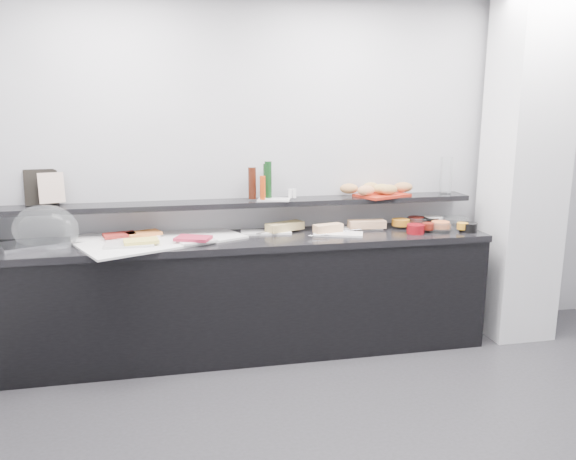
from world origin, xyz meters
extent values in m
cube|color=#ACAEB3|center=(0.00, 2.00, 1.35)|extent=(5.00, 0.02, 2.70)
cube|color=white|center=(1.50, 1.65, 1.35)|extent=(0.50, 0.50, 2.70)
cube|color=black|center=(-0.70, 1.70, 0.42)|extent=(3.60, 0.60, 0.85)
cube|color=black|center=(-0.70, 1.70, 0.88)|extent=(3.62, 0.62, 0.05)
cube|color=black|center=(-0.70, 1.88, 1.13)|extent=(3.60, 0.25, 0.04)
cube|color=silver|center=(-2.18, 1.68, 0.92)|extent=(0.49, 0.42, 0.04)
ellipsoid|color=white|center=(-2.10, 1.70, 1.03)|extent=(0.55, 0.46, 0.34)
cube|color=silver|center=(-1.32, 1.69, 0.91)|extent=(1.24, 0.95, 0.01)
cube|color=white|center=(-1.82, 1.84, 0.92)|extent=(0.33, 0.25, 0.01)
cube|color=maroon|center=(-1.63, 1.79, 0.94)|extent=(0.25, 0.19, 0.02)
cube|color=white|center=(-1.51, 1.84, 0.92)|extent=(0.34, 0.23, 0.01)
cube|color=orange|center=(-1.46, 1.81, 0.94)|extent=(0.28, 0.23, 0.02)
cube|color=silver|center=(-1.54, 1.58, 0.92)|extent=(0.34, 0.23, 0.01)
cube|color=#E9D75A|center=(-1.46, 1.57, 0.94)|extent=(0.25, 0.18, 0.02)
cube|color=white|center=(-1.08, 1.58, 0.92)|extent=(0.30, 0.24, 0.01)
cube|color=maroon|center=(-1.11, 1.58, 0.94)|extent=(0.28, 0.24, 0.02)
cube|color=white|center=(-0.55, 1.82, 0.91)|extent=(0.40, 0.21, 0.01)
cube|color=tan|center=(-0.40, 1.83, 0.94)|extent=(0.32, 0.23, 0.06)
cylinder|color=#B5B9BD|center=(-0.57, 1.77, 0.92)|extent=(0.13, 0.10, 0.01)
cube|color=white|center=(-0.02, 1.65, 0.91)|extent=(0.40, 0.27, 0.01)
cube|color=#DFA975|center=(-0.09, 1.70, 0.94)|extent=(0.24, 0.14, 0.06)
cylinder|color=silver|center=(-0.19, 1.59, 0.92)|extent=(0.16, 0.02, 0.01)
cube|color=silver|center=(0.22, 1.82, 0.91)|extent=(0.34, 0.17, 0.01)
cube|color=#E4A877|center=(0.25, 1.78, 0.94)|extent=(0.30, 0.13, 0.06)
cylinder|color=silver|center=(0.10, 1.71, 0.92)|extent=(0.16, 0.04, 0.01)
cylinder|color=white|center=(0.70, 1.82, 0.94)|extent=(0.21, 0.21, 0.07)
cylinder|color=orange|center=(0.54, 1.79, 0.95)|extent=(0.16, 0.16, 0.05)
cylinder|color=black|center=(0.79, 1.81, 0.94)|extent=(0.18, 0.18, 0.07)
cylinder|color=#5B120D|center=(0.70, 1.85, 0.95)|extent=(0.16, 0.16, 0.05)
cylinder|color=white|center=(1.02, 1.80, 0.94)|extent=(0.24, 0.24, 0.07)
cylinder|color=white|center=(0.84, 1.84, 0.95)|extent=(0.18, 0.18, 0.05)
cylinder|color=maroon|center=(0.57, 1.58, 0.94)|extent=(0.17, 0.17, 0.07)
cylinder|color=#63170E|center=(0.69, 1.60, 0.95)|extent=(0.10, 0.10, 0.05)
cylinder|color=white|center=(0.78, 1.59, 0.94)|extent=(0.18, 0.18, 0.07)
cylinder|color=orange|center=(0.81, 1.64, 0.95)|extent=(0.18, 0.18, 0.05)
cylinder|color=black|center=(1.00, 1.56, 0.94)|extent=(0.18, 0.18, 0.07)
cylinder|color=orange|center=(0.95, 1.56, 0.95)|extent=(0.10, 0.10, 0.05)
cube|color=black|center=(-2.17, 1.97, 1.28)|extent=(0.23, 0.10, 0.26)
cube|color=tan|center=(-2.09, 1.92, 1.28)|extent=(0.18, 0.09, 0.22)
cube|color=silver|center=(-0.48, 1.84, 1.16)|extent=(0.28, 0.21, 0.01)
cylinder|color=#0F3911|center=(-0.52, 1.93, 1.29)|extent=(0.07, 0.07, 0.26)
cylinder|color=#3C160B|center=(-0.64, 1.88, 1.28)|extent=(0.08, 0.08, 0.24)
cylinder|color=#0E3313|center=(-0.51, 1.91, 1.30)|extent=(0.07, 0.07, 0.28)
cylinder|color=#BB3A0D|center=(-0.57, 1.82, 1.25)|extent=(0.05, 0.05, 0.18)
cylinder|color=white|center=(-0.35, 1.85, 1.20)|extent=(0.04, 0.04, 0.07)
cylinder|color=white|center=(-0.32, 1.85, 1.20)|extent=(0.03, 0.03, 0.07)
cube|color=#A42211|center=(0.40, 1.86, 1.16)|extent=(0.47, 0.40, 0.02)
ellipsoid|color=#B37B44|center=(0.14, 1.92, 1.21)|extent=(0.16, 0.13, 0.08)
ellipsoid|color=#BE8D48|center=(0.34, 1.96, 1.21)|extent=(0.14, 0.10, 0.08)
ellipsoid|color=#B47A44|center=(0.60, 1.91, 1.21)|extent=(0.17, 0.12, 0.08)
ellipsoid|color=#CA814D|center=(0.24, 1.80, 1.21)|extent=(0.14, 0.09, 0.08)
ellipsoid|color=#AE8242|center=(0.43, 1.80, 1.21)|extent=(0.15, 0.10, 0.08)
ellipsoid|color=#B99246|center=(0.39, 1.85, 1.21)|extent=(0.15, 0.10, 0.08)
cylinder|color=silver|center=(0.95, 1.88, 1.30)|extent=(0.10, 0.10, 0.30)
camera|label=1|loc=(-1.22, -2.33, 1.85)|focal=35.00mm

